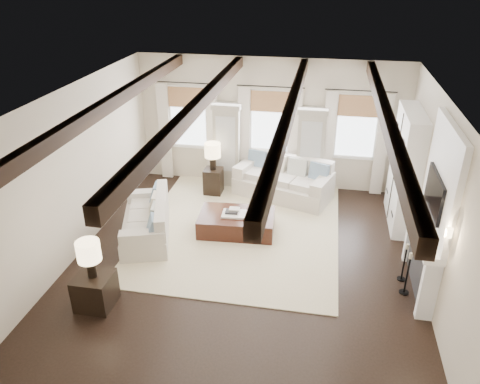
% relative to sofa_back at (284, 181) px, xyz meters
% --- Properties ---
extents(ground, '(7.50, 7.50, 0.00)m').
position_rel_sofa_back_xyz_m(ground, '(-0.46, -3.12, -0.39)').
color(ground, black).
rests_on(ground, ground).
extents(room_shell, '(6.54, 7.54, 3.22)m').
position_rel_sofa_back_xyz_m(room_shell, '(0.29, -2.22, 1.50)').
color(room_shell, beige).
rests_on(room_shell, ground).
extents(area_rug, '(4.13, 4.84, 0.02)m').
position_rel_sofa_back_xyz_m(area_rug, '(-0.75, -1.77, -0.38)').
color(area_rug, beige).
rests_on(area_rug, ground).
extents(sofa_back, '(2.48, 1.71, 0.97)m').
position_rel_sofa_back_xyz_m(sofa_back, '(0.00, 0.00, 0.00)').
color(sofa_back, beige).
rests_on(sofa_back, ground).
extents(sofa_left, '(1.45, 2.17, 0.85)m').
position_rel_sofa_back_xyz_m(sofa_left, '(-2.57, -2.37, -0.05)').
color(sofa_left, beige).
rests_on(sofa_left, ground).
extents(ottoman, '(1.63, 1.07, 0.41)m').
position_rel_sofa_back_xyz_m(ottoman, '(-0.81, -1.87, -0.18)').
color(ottoman, black).
rests_on(ottoman, ground).
extents(tray, '(0.52, 0.41, 0.04)m').
position_rel_sofa_back_xyz_m(tray, '(-0.86, -1.89, 0.04)').
color(tray, white).
rests_on(tray, ottoman).
extents(book_lower, '(0.27, 0.22, 0.04)m').
position_rel_sofa_back_xyz_m(book_lower, '(-0.91, -1.87, 0.08)').
color(book_lower, '#262628').
rests_on(book_lower, tray).
extents(book_upper, '(0.23, 0.18, 0.03)m').
position_rel_sofa_back_xyz_m(book_upper, '(-0.87, -1.81, 0.12)').
color(book_upper, beige).
rests_on(book_upper, book_lower).
extents(book_loose, '(0.25, 0.19, 0.03)m').
position_rel_sofa_back_xyz_m(book_loose, '(-0.44, -1.95, 0.04)').
color(book_loose, '#262628').
rests_on(book_loose, ottoman).
extents(side_table_front, '(0.58, 0.58, 0.58)m').
position_rel_sofa_back_xyz_m(side_table_front, '(-2.67, -4.61, -0.10)').
color(side_table_front, black).
rests_on(side_table_front, ground).
extents(lamp_front, '(0.38, 0.38, 0.66)m').
position_rel_sofa_back_xyz_m(lamp_front, '(-2.67, -4.61, 0.64)').
color(lamp_front, black).
rests_on(lamp_front, side_table_front).
extents(side_table_back, '(0.43, 0.43, 0.64)m').
position_rel_sofa_back_xyz_m(side_table_back, '(-1.72, -0.18, -0.07)').
color(side_table_back, black).
rests_on(side_table_back, ground).
extents(lamp_back, '(0.39, 0.39, 0.67)m').
position_rel_sofa_back_xyz_m(lamp_back, '(-1.72, -0.18, 0.71)').
color(lamp_back, black).
rests_on(lamp_back, side_table_back).
extents(candlestick_near, '(0.17, 0.17, 0.83)m').
position_rel_sofa_back_xyz_m(candlestick_near, '(2.44, -3.35, -0.05)').
color(candlestick_near, black).
rests_on(candlestick_near, ground).
extents(candlestick_far, '(0.15, 0.15, 0.76)m').
position_rel_sofa_back_xyz_m(candlestick_far, '(2.44, -2.96, -0.08)').
color(candlestick_far, black).
rests_on(candlestick_far, ground).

